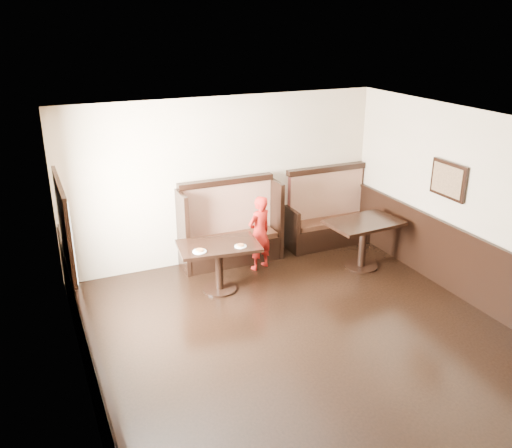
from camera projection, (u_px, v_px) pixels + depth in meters
ground at (328, 364)px, 6.64m from camera, size 7.00×7.00×0.00m
room_shell at (297, 310)px, 6.53m from camera, size 7.00×7.00×7.00m
booth_main at (230, 232)px, 9.27m from camera, size 1.75×0.72×1.45m
booth_neighbor at (328, 219)px, 10.02m from camera, size 1.65×0.72×1.45m
table_main at (219, 255)px, 8.22m from camera, size 1.29×0.90×0.77m
table_neighbor at (363, 233)px, 8.99m from camera, size 1.25×0.87×0.83m
child at (259, 233)px, 8.95m from camera, size 0.54×0.44×1.27m
pizza_plate_left at (200, 251)px, 7.90m from camera, size 0.21×0.21×0.04m
pizza_plate_right at (240, 246)px, 8.08m from camera, size 0.18×0.18×0.03m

